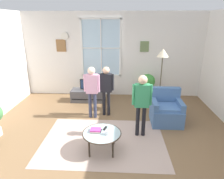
% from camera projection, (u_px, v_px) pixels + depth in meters
% --- Properties ---
extents(ground_plane, '(6.59, 6.43, 0.02)m').
position_uv_depth(ground_plane, '(106.00, 142.00, 4.29)').
color(ground_plane, brown).
extents(back_wall, '(5.99, 0.17, 2.81)m').
position_uv_depth(back_wall, '(112.00, 55.00, 6.62)').
color(back_wall, silver).
rests_on(back_wall, ground_plane).
extents(area_rug, '(2.67, 1.89, 0.01)m').
position_uv_depth(area_rug, '(104.00, 141.00, 4.32)').
color(area_rug, tan).
rests_on(area_rug, ground_plane).
extents(tv_stand, '(1.11, 0.48, 0.39)m').
position_uv_depth(tv_stand, '(88.00, 95.00, 6.42)').
color(tv_stand, '#4C4C51').
rests_on(tv_stand, ground_plane).
extents(television, '(0.51, 0.08, 0.36)m').
position_uv_depth(television, '(88.00, 84.00, 6.29)').
color(television, '#4C4C4C').
rests_on(television, tv_stand).
extents(armchair, '(0.76, 0.74, 0.87)m').
position_uv_depth(armchair, '(166.00, 111.00, 5.02)').
color(armchair, '#476B9E').
rests_on(armchair, ground_plane).
extents(coffee_table, '(0.79, 0.79, 0.41)m').
position_uv_depth(coffee_table, '(102.00, 134.00, 3.88)').
color(coffee_table, '#99B2B7').
rests_on(coffee_table, ground_plane).
extents(book_stack, '(0.20, 0.19, 0.05)m').
position_uv_depth(book_stack, '(96.00, 130.00, 3.92)').
color(book_stack, gray).
rests_on(book_stack, coffee_table).
extents(cup, '(0.09, 0.09, 0.09)m').
position_uv_depth(cup, '(107.00, 133.00, 3.80)').
color(cup, white).
rests_on(cup, coffee_table).
extents(remote_near_books, '(0.05, 0.14, 0.02)m').
position_uv_depth(remote_near_books, '(100.00, 131.00, 3.92)').
color(remote_near_books, black).
rests_on(remote_near_books, coffee_table).
extents(remote_near_cup, '(0.08, 0.15, 0.02)m').
position_uv_depth(remote_near_cup, '(105.00, 128.00, 4.02)').
color(remote_near_cup, black).
rests_on(remote_near_cup, coffee_table).
extents(person_green_shirt, '(0.43, 0.20, 1.44)m').
position_uv_depth(person_green_shirt, '(142.00, 99.00, 4.24)').
color(person_green_shirt, black).
rests_on(person_green_shirt, ground_plane).
extents(person_pink_shirt, '(0.42, 0.19, 1.41)m').
position_uv_depth(person_pink_shirt, '(92.00, 87.00, 5.08)').
color(person_pink_shirt, '#333851').
rests_on(person_pink_shirt, ground_plane).
extents(person_black_shirt, '(0.42, 0.19, 1.39)m').
position_uv_depth(person_black_shirt, '(106.00, 86.00, 5.22)').
color(person_black_shirt, black).
rests_on(person_black_shirt, ground_plane).
extents(potted_plant_by_window, '(0.47, 0.47, 0.87)m').
position_uv_depth(potted_plant_by_window, '(148.00, 83.00, 6.44)').
color(potted_plant_by_window, '#4C565B').
rests_on(potted_plant_by_window, ground_plane).
extents(floor_lamp, '(0.32, 0.32, 1.81)m').
position_uv_depth(floor_lamp, '(162.00, 59.00, 5.32)').
color(floor_lamp, black).
rests_on(floor_lamp, ground_plane).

